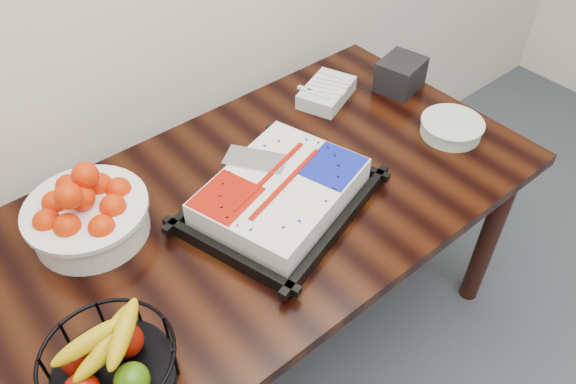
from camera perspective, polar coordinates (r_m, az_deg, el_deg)
table at (r=1.67m, az=-4.45°, el=-3.70°), size 1.80×0.90×0.75m
cake_tray at (r=1.57m, az=-0.71°, el=-0.26°), size 0.60×0.52×0.10m
tangerine_bowl at (r=1.57m, az=-19.87°, el=-1.63°), size 0.33×0.33×0.21m
fruit_basket at (r=1.29m, az=-17.66°, el=-16.29°), size 0.29×0.29×0.15m
plate_stack at (r=1.91m, az=16.27°, el=6.29°), size 0.20×0.20×0.05m
fork_bag at (r=2.00m, az=3.94°, el=10.12°), size 0.25×0.21×0.06m
napkin_box at (r=2.08m, az=11.36°, el=11.65°), size 0.18×0.16×0.11m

